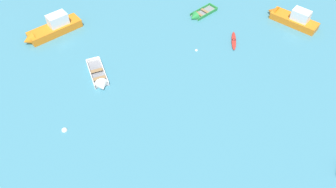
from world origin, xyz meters
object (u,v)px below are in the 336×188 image
at_px(rowboat_white_back_row_left, 100,80).
at_px(mooring_buoy_trailing, 196,50).
at_px(motor_launch_orange_midfield_right, 291,18).
at_px(kayak_red_cluster_outer, 234,41).
at_px(motor_launch_orange_near_camera, 51,29).
at_px(mooring_buoy_central, 65,130).
at_px(rowboat_green_far_left, 198,16).

bearing_deg(rowboat_white_back_row_left, mooring_buoy_trailing, 15.23).
relative_size(motor_launch_orange_midfield_right, kayak_red_cluster_outer, 1.81).
height_order(motor_launch_orange_near_camera, mooring_buoy_trailing, motor_launch_orange_near_camera).
xyz_separation_m(mooring_buoy_trailing, mooring_buoy_central, (-13.12, -7.76, 0.00)).
bearing_deg(mooring_buoy_central, motor_launch_orange_midfield_right, 23.05).
relative_size(mooring_buoy_trailing, mooring_buoy_central, 0.63).
xyz_separation_m(motor_launch_orange_midfield_right, mooring_buoy_trailing, (-11.46, -2.70, -0.62)).
bearing_deg(rowboat_white_back_row_left, rowboat_green_far_left, 36.22).
bearing_deg(mooring_buoy_trailing, rowboat_green_far_left, 74.84).
height_order(kayak_red_cluster_outer, rowboat_white_back_row_left, rowboat_white_back_row_left).
bearing_deg(rowboat_white_back_row_left, motor_launch_orange_midfield_right, 14.18).
height_order(motor_launch_orange_near_camera, mooring_buoy_central, motor_launch_orange_near_camera).
xyz_separation_m(motor_launch_orange_midfield_right, motor_launch_orange_near_camera, (-26.05, 2.79, 0.05)).
distance_m(kayak_red_cluster_outer, rowboat_green_far_left, 5.70).
bearing_deg(kayak_red_cluster_outer, rowboat_white_back_row_left, -166.68).
xyz_separation_m(motor_launch_orange_midfield_right, kayak_red_cluster_outer, (-7.26, -2.06, -0.48)).
bearing_deg(motor_launch_orange_near_camera, rowboat_white_back_row_left, -60.29).
bearing_deg(kayak_red_cluster_outer, motor_launch_orange_midfield_right, 15.85).
bearing_deg(motor_launch_orange_near_camera, kayak_red_cluster_outer, -14.48).
distance_m(mooring_buoy_trailing, mooring_buoy_central, 15.24).
bearing_deg(motor_launch_orange_midfield_right, rowboat_white_back_row_left, -165.82).
relative_size(rowboat_white_back_row_left, mooring_buoy_central, 9.54).
xyz_separation_m(kayak_red_cluster_outer, rowboat_green_far_left, (-2.66, 5.05, 0.02)).
relative_size(motor_launch_orange_near_camera, mooring_buoy_trailing, 21.46).
distance_m(rowboat_green_far_left, mooring_buoy_trailing, 5.89).
bearing_deg(motor_launch_orange_near_camera, mooring_buoy_central, -83.69).
bearing_deg(motor_launch_orange_midfield_right, mooring_buoy_central, -156.95).
bearing_deg(rowboat_white_back_row_left, kayak_red_cluster_outer, 13.32).
bearing_deg(mooring_buoy_trailing, mooring_buoy_central, -149.40).
bearing_deg(mooring_buoy_central, rowboat_white_back_row_left, 57.63).
xyz_separation_m(kayak_red_cluster_outer, mooring_buoy_trailing, (-4.20, -0.64, -0.14)).
bearing_deg(rowboat_white_back_row_left, mooring_buoy_central, -122.37).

